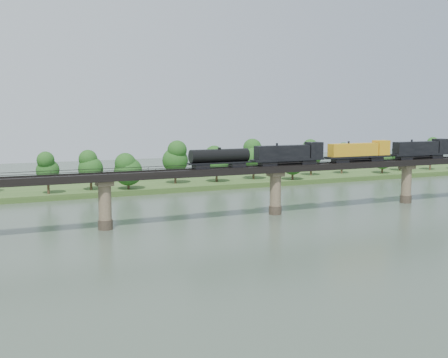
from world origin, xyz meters
name	(u,v)px	position (x,y,z in m)	size (l,w,h in m)	color
ground	(358,240)	(0.00, 0.00, 0.00)	(400.00, 400.00, 0.00)	#354336
far_bank	(188,184)	(0.00, 85.00, 0.80)	(300.00, 24.00, 1.60)	#325020
bridge	(275,191)	(0.00, 30.00, 5.46)	(236.00, 30.00, 11.50)	#473A2D
bridge_superstructure	(276,164)	(0.00, 30.00, 11.79)	(220.00, 4.90, 0.75)	black
far_treeline	(168,161)	(-8.21, 80.52, 8.83)	(289.06, 17.54, 13.60)	#382619
freight_train	(336,153)	(17.08, 30.00, 13.98)	(75.30, 2.93, 5.18)	black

